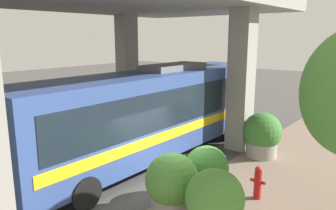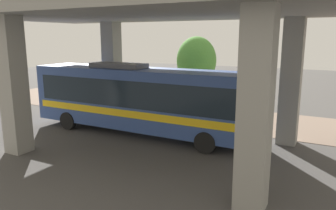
% 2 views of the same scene
% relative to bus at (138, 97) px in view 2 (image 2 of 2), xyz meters
% --- Properties ---
extents(ground_plane, '(80.00, 80.00, 0.00)m').
position_rel_bus_xyz_m(ground_plane, '(-2.56, 2.02, -2.03)').
color(ground_plane, '#474442').
rests_on(ground_plane, ground).
extents(sidewalk_strip, '(6.00, 40.00, 0.02)m').
position_rel_bus_xyz_m(sidewalk_strip, '(-5.56, 2.02, -2.02)').
color(sidewalk_strip, '#7A6656').
rests_on(sidewalk_strip, ground).
extents(overpass, '(9.40, 18.55, 6.62)m').
position_rel_bus_xyz_m(overpass, '(1.44, 2.02, 3.77)').
color(overpass, gray).
rests_on(overpass, ground).
extents(bus, '(2.61, 12.26, 3.75)m').
position_rel_bus_xyz_m(bus, '(0.00, 0.00, 0.00)').
color(bus, '#334C8C').
rests_on(bus, ground).
extents(fire_hydrant, '(0.48, 0.23, 1.06)m').
position_rel_bus_xyz_m(fire_hydrant, '(-4.71, 0.60, -1.50)').
color(fire_hydrant, '#B21919').
rests_on(fire_hydrant, ground).
extents(planter_front, '(1.49, 1.49, 1.79)m').
position_rel_bus_xyz_m(planter_front, '(-3.27, 2.96, -1.14)').
color(planter_front, gray).
rests_on(planter_front, ground).
extents(planter_middle, '(1.56, 1.56, 1.86)m').
position_rel_bus_xyz_m(planter_middle, '(-3.29, -2.90, -1.11)').
color(planter_middle, gray).
rests_on(planter_middle, ground).
extents(planter_back, '(1.34, 1.34, 1.69)m').
position_rel_bus_xyz_m(planter_back, '(-3.51, 1.61, -1.17)').
color(planter_back, gray).
rests_on(planter_back, ground).
extents(planter_extra, '(1.42, 1.42, 1.85)m').
position_rel_bus_xyz_m(planter_extra, '(-4.80, 3.26, -1.09)').
color(planter_extra, gray).
rests_on(planter_extra, ground).
extents(street_tree_near, '(2.78, 2.78, 5.17)m').
position_rel_bus_xyz_m(street_tree_near, '(-7.05, 0.28, 1.46)').
color(street_tree_near, brown).
rests_on(street_tree_near, ground).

